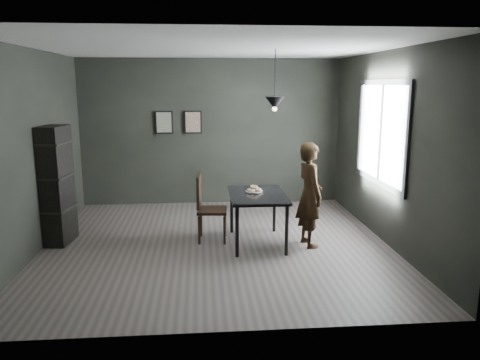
{
  "coord_description": "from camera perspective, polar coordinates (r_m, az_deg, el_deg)",
  "views": [
    {
      "loc": [
        -0.21,
        -6.57,
        2.32
      ],
      "look_at": [
        0.35,
        0.05,
        0.95
      ],
      "focal_mm": 35.0,
      "sensor_mm": 36.0,
      "label": 1
    }
  ],
  "objects": [
    {
      "name": "framed_print_right",
      "position": [
        9.07,
        -5.76,
        7.03
      ],
      "size": [
        0.34,
        0.04,
        0.44
      ],
      "color": "black",
      "rests_on": "ground"
    },
    {
      "name": "pendant_lamp",
      "position": [
        6.76,
        4.25,
        9.34
      ],
      "size": [
        0.28,
        0.28,
        0.86
      ],
      "color": "black",
      "rests_on": "ground"
    },
    {
      "name": "ground",
      "position": [
        6.97,
        -2.86,
        -7.81
      ],
      "size": [
        5.0,
        5.0,
        0.0
      ],
      "primitive_type": "plane",
      "color": "#3B3633",
      "rests_on": "ground"
    },
    {
      "name": "donut_pile",
      "position": [
        6.89,
        1.73,
        -1.1
      ],
      "size": [
        0.22,
        0.18,
        0.1
      ],
      "rotation": [
        0.0,
        0.0,
        0.32
      ],
      "color": "beige",
      "rests_on": "white_plate"
    },
    {
      "name": "ceiling",
      "position": [
        6.59,
        -3.11,
        15.81
      ],
      "size": [
        5.0,
        5.0,
        0.02
      ],
      "color": "silver",
      "rests_on": "ground"
    },
    {
      "name": "framed_print_left",
      "position": [
        9.09,
        -9.25,
        6.95
      ],
      "size": [
        0.34,
        0.04,
        0.44
      ],
      "color": "black",
      "rests_on": "ground"
    },
    {
      "name": "white_plate",
      "position": [
        6.9,
        1.73,
        -1.45
      ],
      "size": [
        0.23,
        0.23,
        0.01
      ],
      "primitive_type": "cylinder",
      "color": "silver",
      "rests_on": "cafe_table"
    },
    {
      "name": "cafe_table",
      "position": [
        6.82,
        2.13,
        -2.34
      ],
      "size": [
        0.8,
        1.2,
        0.75
      ],
      "color": "black",
      "rests_on": "ground"
    },
    {
      "name": "wood_chair",
      "position": [
        6.98,
        -4.14,
        -2.89
      ],
      "size": [
        0.47,
        0.47,
        1.0
      ],
      "rotation": [
        0.0,
        0.0,
        -0.07
      ],
      "color": "black",
      "rests_on": "ground"
    },
    {
      "name": "back_wall",
      "position": [
        9.12,
        -3.52,
        5.83
      ],
      "size": [
        5.0,
        0.1,
        2.8
      ],
      "primitive_type": "cube",
      "color": "black",
      "rests_on": "ground"
    },
    {
      "name": "shelf_unit",
      "position": [
        7.32,
        -21.47,
        -0.61
      ],
      "size": [
        0.4,
        0.61,
        1.73
      ],
      "primitive_type": "cube",
      "rotation": [
        0.0,
        0.0,
        -0.13
      ],
      "color": "black",
      "rests_on": "ground"
    },
    {
      "name": "woman",
      "position": [
        6.79,
        8.47,
        -1.76
      ],
      "size": [
        0.46,
        0.61,
        1.52
      ],
      "primitive_type": "imported",
      "rotation": [
        0.0,
        0.0,
        1.75
      ],
      "color": "black",
      "rests_on": "ground"
    },
    {
      "name": "window_assembly",
      "position": [
        7.32,
        16.78,
        5.51
      ],
      "size": [
        0.04,
        1.96,
        1.56
      ],
      "color": "white",
      "rests_on": "ground"
    }
  ]
}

